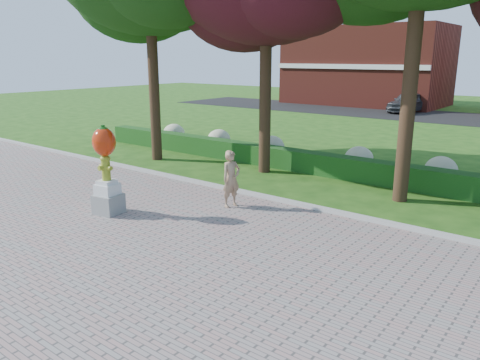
% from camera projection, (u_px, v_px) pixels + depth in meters
% --- Properties ---
extents(ground, '(100.00, 100.00, 0.00)m').
position_uv_depth(ground, '(197.00, 225.00, 12.46)').
color(ground, '#1E4912').
rests_on(ground, ground).
extents(walkway, '(40.00, 14.00, 0.04)m').
position_uv_depth(walkway, '(61.00, 279.00, 9.40)').
color(walkway, gray).
rests_on(walkway, ground).
extents(curb, '(40.00, 0.18, 0.15)m').
position_uv_depth(curb, '(262.00, 196.00, 14.74)').
color(curb, '#ADADA5').
rests_on(curb, ground).
extents(lawn_hedge, '(24.00, 0.70, 0.80)m').
position_uv_depth(lawn_hedge, '(323.00, 164.00, 17.71)').
color(lawn_hedge, '#123F13').
rests_on(lawn_hedge, ground).
extents(hydrangea_row, '(20.10, 1.10, 0.99)m').
position_uv_depth(hydrangea_row, '(348.00, 158.00, 18.10)').
color(hydrangea_row, beige).
rests_on(hydrangea_row, ground).
extents(street, '(50.00, 8.00, 0.02)m').
position_uv_depth(street, '(461.00, 118.00, 33.85)').
color(street, black).
rests_on(street, ground).
extents(building_left, '(14.00, 8.00, 7.00)m').
position_uv_depth(building_left, '(366.00, 66.00, 43.47)').
color(building_left, maroon).
rests_on(building_left, ground).
extents(hydrant_sculpture, '(0.78, 0.78, 2.51)m').
position_uv_depth(hydrant_sculpture, '(106.00, 167.00, 12.96)').
color(hydrant_sculpture, gray).
rests_on(hydrant_sculpture, walkway).
extents(woman, '(0.54, 0.69, 1.68)m').
position_uv_depth(woman, '(231.00, 179.00, 13.68)').
color(woman, tan).
rests_on(woman, walkway).
extents(parked_car, '(2.29, 4.87, 1.61)m').
position_uv_depth(parked_car, '(408.00, 102.00, 37.29)').
color(parked_car, '#404448').
rests_on(parked_car, street).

